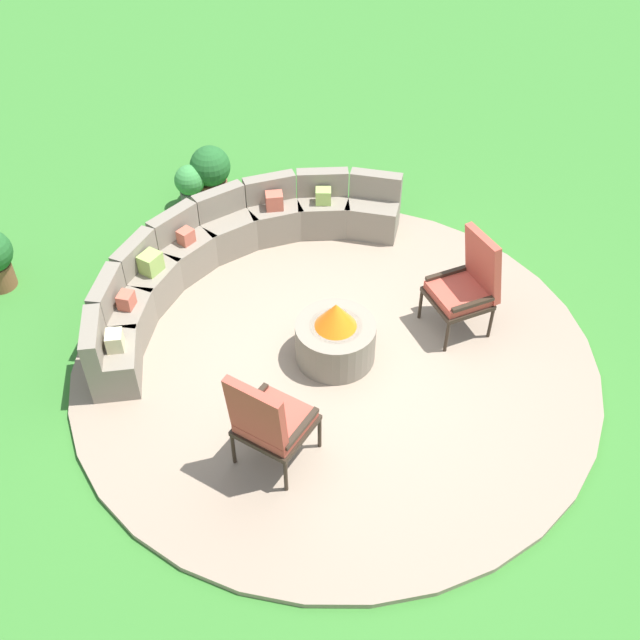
% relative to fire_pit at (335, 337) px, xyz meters
% --- Properties ---
extents(ground_plane, '(24.00, 24.00, 0.00)m').
position_rel_fire_pit_xyz_m(ground_plane, '(0.00, 0.00, -0.34)').
color(ground_plane, '#387A2D').
extents(patio_circle, '(5.32, 5.32, 0.06)m').
position_rel_fire_pit_xyz_m(patio_circle, '(0.00, 0.00, -0.31)').
color(patio_circle, gray).
rests_on(patio_circle, ground_plane).
extents(fire_pit, '(0.81, 0.81, 0.72)m').
position_rel_fire_pit_xyz_m(fire_pit, '(0.00, 0.00, 0.00)').
color(fire_pit, gray).
rests_on(fire_pit, patio_circle).
extents(curved_stone_bench, '(4.25, 1.79, 0.74)m').
position_rel_fire_pit_xyz_m(curved_stone_bench, '(0.23, 1.77, 0.02)').
color(curved_stone_bench, gray).
rests_on(curved_stone_bench, patio_circle).
extents(lounge_chair_front_left, '(0.69, 0.66, 1.14)m').
position_rel_fire_pit_xyz_m(lounge_chair_front_left, '(-1.38, -0.38, 0.30)').
color(lounge_chair_front_left, '#2D2319').
rests_on(lounge_chair_front_left, patio_circle).
extents(lounge_chair_front_right, '(0.78, 0.79, 1.15)m').
position_rel_fire_pit_xyz_m(lounge_chair_front_right, '(1.23, -0.74, 0.30)').
color(lounge_chair_front_right, '#2D2319').
rests_on(lounge_chair_front_right, patio_circle).
extents(potted_plant_1, '(0.39, 0.39, 0.59)m').
position_rel_fire_pit_xyz_m(potted_plant_1, '(0.97, 3.13, -0.01)').
color(potted_plant_1, '#605B56').
rests_on(potted_plant_1, ground_plane).
extents(potted_plant_3, '(0.52, 0.52, 0.76)m').
position_rel_fire_pit_xyz_m(potted_plant_3, '(1.26, 3.05, 0.07)').
color(potted_plant_3, brown).
rests_on(potted_plant_3, ground_plane).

